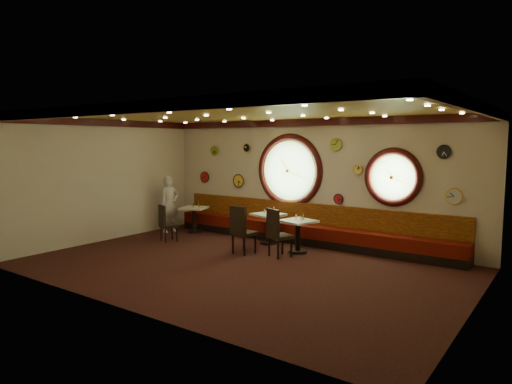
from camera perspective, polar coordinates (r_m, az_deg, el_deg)
The scene contains 44 objects.
floor at distance 9.73m, azimuth -2.09°, elevation -9.29°, with size 9.00×6.00×0.00m, color black.
ceiling at distance 9.39m, azimuth -2.17°, elevation 9.88°, with size 9.00×6.00×0.02m, color gold.
wall_back at distance 11.93m, azimuth 6.71°, elevation 1.36°, with size 9.00×0.02×3.20m, color beige.
wall_front at distance 7.30m, azimuth -16.67°, elevation -1.91°, with size 9.00×0.02×3.20m, color beige.
wall_left at distance 12.67m, azimuth -18.46°, elevation 1.37°, with size 0.02×6.00×3.20m, color beige.
wall_right at distance 7.59m, azimuth 25.90°, elevation -1.98°, with size 0.02×6.00×3.20m, color beige.
molding_back at distance 11.86m, azimuth 6.68°, elevation 8.64°, with size 9.00×0.10×0.18m, color black.
molding_front at distance 7.28m, azimuth -16.73°, elevation 9.98°, with size 9.00×0.10×0.18m, color black.
molding_left at distance 12.61m, azimuth -18.56°, elevation 8.21°, with size 0.10×6.00×0.18m, color black.
molding_right at distance 7.55m, azimuth 26.07°, elevation 9.48°, with size 0.10×6.00×0.18m, color black.
banquette_base at distance 11.91m, azimuth 5.96°, elevation -5.94°, with size 8.00×0.55×0.20m, color black.
banquette_seat at distance 11.86m, azimuth 5.98°, elevation -4.76°, with size 8.00×0.55×0.30m, color #550E07.
banquette_back at distance 11.98m, azimuth 6.52°, elevation -2.71°, with size 8.00×0.10×0.55m, color #631107.
porthole_left_glass at distance 12.21m, azimuth 4.24°, elevation 2.67°, with size 1.66×1.66×0.02m, color #94C777.
porthole_left_frame at distance 12.20m, azimuth 4.20°, elevation 2.67°, with size 1.98×1.98×0.18m, color black.
porthole_left_ring at distance 12.17m, azimuth 4.13°, elevation 2.66°, with size 1.61×1.61×0.03m, color gold.
porthole_right_glass at distance 11.02m, azimuth 16.78°, elevation 1.79°, with size 1.10×1.10×0.02m, color #94C777.
porthole_right_frame at distance 11.01m, azimuth 16.75°, elevation 1.78°, with size 1.38×1.38×0.18m, color black.
porthole_right_ring at distance 10.98m, azimuth 16.70°, elevation 1.78°, with size 1.09×1.09×0.03m, color gold.
wall_clock_0 at distance 11.28m, azimuth 12.65°, elevation 2.76°, with size 0.22×0.22×0.03m, color #F7D552.
wall_clock_1 at distance 11.55m, azimuth 10.28°, elevation -0.85°, with size 0.24×0.24×0.03m, color red.
wall_clock_2 at distance 13.17m, azimuth -2.19°, elevation 1.41°, with size 0.36×0.36×0.03m, color yellow.
wall_clock_3 at distance 13.99m, azimuth -6.40°, elevation 1.87°, with size 0.32×0.32×0.03m, color red.
wall_clock_4 at distance 11.51m, azimuth 9.96°, elevation 5.87°, with size 0.30×0.30×0.03m, color #A3C43D.
wall_clock_5 at distance 10.66m, azimuth 22.44°, elevation 4.67°, with size 0.28×0.28×0.03m, color black.
wall_clock_6 at distance 10.67m, azimuth 23.53°, elevation -0.49°, with size 0.34×0.34×0.03m, color silver.
wall_clock_7 at distance 12.94m, azimuth -1.15°, elevation 5.55°, with size 0.24×0.24×0.03m, color black.
wall_clock_8 at distance 13.69m, azimuth -5.19°, elevation 5.14°, with size 0.26×0.26×0.03m, color #79A821.
table_a at distance 13.32m, azimuth -7.74°, elevation -3.06°, with size 0.85×0.85×0.74m.
table_b at distance 11.75m, azimuth 1.53°, elevation -4.11°, with size 0.88×0.88×0.78m.
table_c at distance 10.83m, azimuth 5.27°, elevation -5.02°, with size 0.88×0.88×0.78m.
chair_a at distance 12.24m, azimuth -11.26°, elevation -3.54°, with size 0.53×0.53×0.60m.
chair_b at distance 10.64m, azimuth -1.88°, elevation -4.35°, with size 0.52×0.52×0.70m.
chair_c at distance 10.37m, azimuth 2.60°, elevation -4.72°, with size 0.61×0.61×0.69m.
condiment_a_salt at distance 13.44m, azimuth -7.89°, elevation -1.59°, with size 0.04×0.04×0.10m, color silver.
condiment_b_salt at distance 11.77m, azimuth 1.08°, elevation -2.39°, with size 0.04×0.04×0.11m, color #B8B9BD.
condiment_c_salt at distance 10.88m, azimuth 5.03°, elevation -3.13°, with size 0.04×0.04×0.11m, color silver.
condiment_a_pepper at distance 13.18m, azimuth -7.84°, elevation -1.72°, with size 0.04×0.04×0.11m, color silver.
condiment_b_pepper at distance 11.61m, azimuth 1.43°, elevation -2.57°, with size 0.03×0.03×0.09m, color silver.
condiment_c_pepper at distance 10.74m, azimuth 5.63°, elevation -3.26°, with size 0.04×0.04×0.11m, color silver.
condiment_a_bottle at distance 13.31m, azimuth -7.15°, elevation -1.47°, with size 0.06×0.06×0.18m, color gold.
condiment_b_bottle at distance 11.72m, azimuth 2.29°, elevation -2.29°, with size 0.05×0.05×0.17m, color gold.
condiment_c_bottle at distance 10.82m, azimuth 5.95°, elevation -3.11°, with size 0.04×0.04×0.14m, color gold.
waiter at distance 13.49m, azimuth -10.74°, elevation -1.50°, with size 0.59×0.39×1.63m, color silver.
Camera 1 is at (5.73, -7.42, 2.60)m, focal length 32.00 mm.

